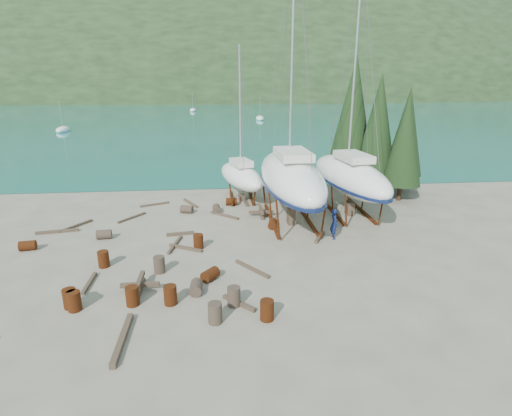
{
  "coord_description": "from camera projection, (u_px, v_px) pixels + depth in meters",
  "views": [
    {
      "loc": [
        -0.8,
        -20.26,
        9.46
      ],
      "look_at": [
        1.49,
        3.0,
        1.95
      ],
      "focal_mm": 28.0,
      "sensor_mm": 36.0,
      "label": 1
    }
  ],
  "objects": [
    {
      "name": "timber_0",
      "position": [
        155.0,
        204.0,
        31.56
      ],
      "size": [
        2.18,
        1.05,
        0.14
      ],
      "primitive_type": "cube",
      "rotation": [
        0.0,
        0.0,
        1.98
      ],
      "color": "brown",
      "rests_on": "ground"
    },
    {
      "name": "cypress_far_right",
      "position": [
        406.0,
        132.0,
        34.33
      ],
      "size": [
        3.24,
        3.24,
        9.0
      ],
      "color": "black",
      "rests_on": "ground"
    },
    {
      "name": "far_hill",
      "position": [
        216.0,
        92.0,
        325.35
      ],
      "size": [
        800.0,
        360.0,
        110.0
      ],
      "primitive_type": "ellipsoid",
      "color": "black",
      "rests_on": "ground"
    },
    {
      "name": "bay_water",
      "position": [
        216.0,
        92.0,
        320.61
      ],
      "size": [
        700.0,
        700.0,
        0.0
      ],
      "primitive_type": "plane",
      "color": "#177373",
      "rests_on": "ground"
    },
    {
      "name": "moored_boat_far",
      "position": [
        193.0,
        110.0,
        125.52
      ],
      "size": [
        2.0,
        5.0,
        6.05
      ],
      "color": "white",
      "rests_on": "ground"
    },
    {
      "name": "timber_15",
      "position": [
        132.0,
        218.0,
        28.51
      ],
      "size": [
        1.64,
        2.06,
        0.15
      ],
      "primitive_type": "cube",
      "rotation": [
        0.0,
        0.0,
        2.48
      ],
      "color": "brown",
      "rests_on": "ground"
    },
    {
      "name": "timber_10",
      "position": [
        225.0,
        215.0,
        28.97
      ],
      "size": [
        2.0,
        1.83,
        0.16
      ],
      "primitive_type": "cube",
      "rotation": [
        0.0,
        0.0,
        0.84
      ],
      "color": "brown",
      "rests_on": "ground"
    },
    {
      "name": "timber_16",
      "position": [
        122.0,
        339.0,
        15.1
      ],
      "size": [
        0.23,
        3.15,
        0.23
      ],
      "primitive_type": "cube",
      "rotation": [
        0.0,
        0.0,
        0.0
      ],
      "color": "brown",
      "rests_on": "ground"
    },
    {
      "name": "drum_2",
      "position": [
        28.0,
        246.0,
        23.16
      ],
      "size": [
        0.96,
        0.71,
        0.58
      ],
      "primitive_type": "cylinder",
      "rotation": [
        1.57,
        0.0,
        1.73
      ],
      "color": "#582D0F",
      "rests_on": "ground"
    },
    {
      "name": "moored_boat_left",
      "position": [
        63.0,
        130.0,
        76.1
      ],
      "size": [
        2.0,
        5.0,
        6.05
      ],
      "color": "white",
      "rests_on": "ground"
    },
    {
      "name": "timber_6",
      "position": [
        245.0,
        202.0,
        32.04
      ],
      "size": [
        0.34,
        1.84,
        0.19
      ],
      "primitive_type": "cube",
      "rotation": [
        0.0,
        0.0,
        0.08
      ],
      "color": "brown",
      "rests_on": "ground"
    },
    {
      "name": "drum_8",
      "position": [
        104.0,
        259.0,
        21.07
      ],
      "size": [
        0.58,
        0.58,
        0.88
      ],
      "primitive_type": "cylinder",
      "color": "#582D0F",
      "rests_on": "ground"
    },
    {
      "name": "drum_11",
      "position": [
        216.0,
        209.0,
        29.79
      ],
      "size": [
        0.62,
        0.91,
        0.58
      ],
      "primitive_type": "cylinder",
      "rotation": [
        1.57,
        0.0,
        3.19
      ],
      "color": "#2D2823",
      "rests_on": "ground"
    },
    {
      "name": "small_sailboat_shore",
      "position": [
        241.0,
        176.0,
        32.67
      ],
      "size": [
        4.44,
        7.87,
        12.01
      ],
      "rotation": [
        0.0,
        0.0,
        0.29
      ],
      "color": "white",
      "rests_on": "ground"
    },
    {
      "name": "drum_3",
      "position": [
        170.0,
        295.0,
        17.55
      ],
      "size": [
        0.58,
        0.58,
        0.88
      ],
      "primitive_type": "cylinder",
      "color": "#582D0F",
      "rests_on": "ground"
    },
    {
      "name": "timber_2",
      "position": [
        57.0,
        231.0,
        25.86
      ],
      "size": [
        2.59,
        0.6,
        0.19
      ],
      "primitive_type": "cube",
      "rotation": [
        0.0,
        0.0,
        1.73
      ],
      "color": "brown",
      "rests_on": "ground"
    },
    {
      "name": "drum_17",
      "position": [
        215.0,
        313.0,
        16.19
      ],
      "size": [
        0.58,
        0.58,
        0.88
      ],
      "primitive_type": "cylinder",
      "color": "#2D2823",
      "rests_on": "ground"
    },
    {
      "name": "timber_7",
      "position": [
        239.0,
        303.0,
        17.57
      ],
      "size": [
        1.42,
        1.46,
        0.17
      ],
      "primitive_type": "cube",
      "rotation": [
        0.0,
        0.0,
        0.77
      ],
      "color": "brown",
      "rests_on": "ground"
    },
    {
      "name": "drum_6",
      "position": [
        273.0,
        224.0,
        26.65
      ],
      "size": [
        0.76,
        0.99,
        0.58
      ],
      "primitive_type": "cylinder",
      "rotation": [
        1.57,
        0.0,
        -0.22
      ],
      "color": "#582D0F",
      "rests_on": "ground"
    },
    {
      "name": "timber_4",
      "position": [
        186.0,
        248.0,
        23.33
      ],
      "size": [
        2.02,
        1.23,
        0.17
      ],
      "primitive_type": "cube",
      "rotation": [
        0.0,
        0.0,
        1.06
      ],
      "color": "brown",
      "rests_on": "ground"
    },
    {
      "name": "timber_11",
      "position": [
        175.0,
        245.0,
        23.83
      ],
      "size": [
        0.66,
        2.59,
        0.15
      ],
      "primitive_type": "cube",
      "rotation": [
        0.0,
        0.0,
        2.95
      ],
      "color": "brown",
      "rests_on": "ground"
    },
    {
      "name": "worker",
      "position": [
        334.0,
        224.0,
        24.71
      ],
      "size": [
        0.48,
        0.72,
        1.93
      ],
      "primitive_type": "imported",
      "rotation": [
        0.0,
        0.0,
        1.6
      ],
      "color": "#111C4C",
      "rests_on": "ground"
    },
    {
      "name": "drum_15",
      "position": [
        104.0,
        234.0,
        24.84
      ],
      "size": [
        0.94,
        0.67,
        0.58
      ],
      "primitive_type": "cylinder",
      "rotation": [
        1.57,
        0.0,
        1.68
      ],
      "color": "#2D2823",
      "rests_on": "ground"
    },
    {
      "name": "far_house_right",
      "position": [
        276.0,
        93.0,
        204.08
      ],
      "size": [
        6.6,
        5.6,
        5.6
      ],
      "color": "beige",
      "rests_on": "ground"
    },
    {
      "name": "timber_17",
      "position": [
        76.0,
        226.0,
        26.89
      ],
      "size": [
        1.59,
        2.22,
        0.16
      ],
      "primitive_type": "cube",
      "rotation": [
        0.0,
        0.0,
        2.54
      ],
      "color": "brown",
      "rests_on": "ground"
    },
    {
      "name": "drum_16",
      "position": [
        159.0,
        265.0,
        20.44
      ],
      "size": [
        0.58,
        0.58,
        0.88
      ],
      "primitive_type": "cylinder",
      "color": "#2D2823",
      "rests_on": "ground"
    },
    {
      "name": "drum_10",
      "position": [
        132.0,
        296.0,
        17.46
      ],
      "size": [
        0.58,
        0.58,
        0.88
      ],
      "primitive_type": "cylinder",
      "color": "#582D0F",
      "rests_on": "ground"
    },
    {
      "name": "timber_1",
      "position": [
        320.0,
        237.0,
        24.9
      ],
      "size": [
        1.04,
        1.68,
        0.19
      ],
      "primitive_type": "cube",
      "rotation": [
        0.0,
        0.0,
        2.64
      ],
      "color": "brown",
      "rests_on": "ground"
    },
    {
      "name": "timber_12",
      "position": [
        89.0,
        283.0,
        19.32
      ],
      "size": [
        0.17,
        2.04,
        0.17
      ],
      "primitive_type": "cube",
      "rotation": [
        0.0,
        0.0,
        3.14
      ],
      "color": "brown",
      "rests_on": "ground"
    },
    {
      "name": "timber_pile_aft",
      "position": [
        261.0,
        212.0,
        29.0
      ],
      "size": [
        1.8,
        1.8,
        0.6
      ],
      "color": "brown",
      "rests_on": "ground"
    },
    {
      "name": "cypress_back_left",
      "position": [
        353.0,
        114.0,
        34.41
      ],
      "size": [
        4.14,
        4.14,
        11.5
      ],
      "color": "black",
      "rests_on": "ground"
    },
    {
      "name": "timber_9",
      "position": [
        191.0,
        203.0,
        31.89
      ],
      "size": [
        1.29,
        2.35,
        0.15
      ],
      "primitive_type": "cube",
      "rotation": [
        0.0,
        0.0,
        0.47
      ],
      "color": "brown",
      "rests_on": "ground"
    },
    {
      "name": "drum_0",
      "position": [
        74.0,
        301.0,
        17.06
      ],
      "size": [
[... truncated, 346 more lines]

